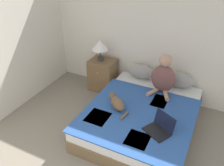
# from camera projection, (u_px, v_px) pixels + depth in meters

# --- Properties ---
(wall_back) EXTENTS (5.03, 0.05, 2.55)m
(wall_back) POSITION_uv_depth(u_px,v_px,m) (154.00, 32.00, 4.23)
(wall_back) COLOR silver
(wall_back) RESTS_ON ground_plane
(bed) EXTENTS (1.64, 2.03, 0.41)m
(bed) POSITION_uv_depth(u_px,v_px,m) (142.00, 118.00, 3.87)
(bed) COLOR brown
(bed) RESTS_ON ground_plane
(pillow_near) EXTENTS (0.54, 0.22, 0.28)m
(pillow_near) POSITION_uv_depth(u_px,v_px,m) (141.00, 71.00, 4.50)
(pillow_near) COLOR gray
(pillow_near) RESTS_ON bed
(pillow_far) EXTENTS (0.54, 0.22, 0.28)m
(pillow_far) POSITION_uv_depth(u_px,v_px,m) (179.00, 80.00, 4.23)
(pillow_far) COLOR gray
(pillow_far) RESTS_ON bed
(person_sitting) EXTENTS (0.41, 0.40, 0.70)m
(person_sitting) POSITION_uv_depth(u_px,v_px,m) (163.00, 77.00, 4.02)
(person_sitting) COLOR brown
(person_sitting) RESTS_ON bed
(cat_tabby) EXTENTS (0.43, 0.43, 0.18)m
(cat_tabby) POSITION_uv_depth(u_px,v_px,m) (117.00, 103.00, 3.72)
(cat_tabby) COLOR brown
(cat_tabby) RESTS_ON bed
(laptop_open) EXTENTS (0.44, 0.42, 0.25)m
(laptop_open) POSITION_uv_depth(u_px,v_px,m) (159.00, 128.00, 3.28)
(laptop_open) COLOR black
(laptop_open) RESTS_ON bed
(nightstand) EXTENTS (0.51, 0.44, 0.65)m
(nightstand) POSITION_uv_depth(u_px,v_px,m) (103.00, 75.00, 4.85)
(nightstand) COLOR brown
(nightstand) RESTS_ON ground_plane
(table_lamp) EXTENTS (0.32, 0.32, 0.43)m
(table_lamp) POSITION_uv_depth(u_px,v_px,m) (100.00, 46.00, 4.53)
(table_lamp) COLOR #38383D
(table_lamp) RESTS_ON nightstand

